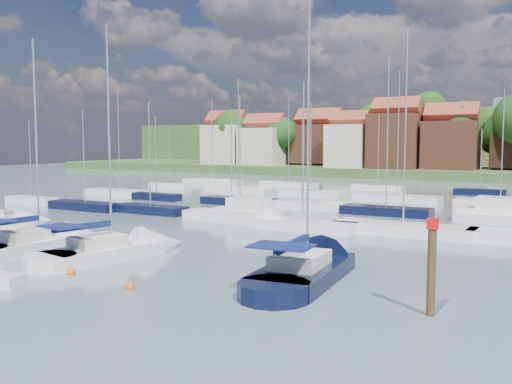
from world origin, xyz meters
The scene contains 12 objects.
ground centered at (0.00, 40.00, 0.00)m, with size 260.00×260.00×0.00m, color #4D5E69.
sailboat_left centered at (-10.56, 2.86, 0.36)m, with size 3.25×11.06×14.94m.
sailboat_centre centered at (-4.59, 3.56, 0.35)m, with size 5.01×11.69×15.42m.
sailboat_navy centered at (7.76, 5.33, 0.35)m, with size 4.81×13.08×17.64m.
sailboat_far centered at (-21.73, 7.24, 0.34)m, with size 5.03×9.72×12.56m.
timber_piling centered at (15.08, 0.91, 1.04)m, with size 0.40×0.40×6.32m.
buoy_c centered at (-3.54, -1.52, 0.00)m, with size 0.48×0.48×0.48m, color #D85914.
buoy_d centered at (1.41, -2.23, 0.00)m, with size 0.49×0.49×0.49m, color #D85914.
buoy_e centered at (5.57, 6.22, 0.00)m, with size 0.46×0.46×0.46m, color #D85914.
buoy_f centered at (7.44, -0.43, 0.00)m, with size 0.48×0.48×0.48m, color beige.
marina_field centered at (1.91, 35.15, 0.43)m, with size 79.62×41.41×15.93m.
far_shore_town centered at (2.23, 132.67, 4.61)m, with size 212.46×90.00×22.27m.
Camera 1 is at (20.58, -22.60, 7.21)m, focal length 40.00 mm.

